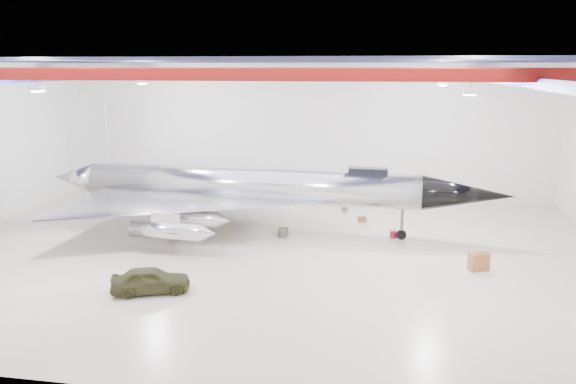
# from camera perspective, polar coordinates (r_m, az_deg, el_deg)

# --- Properties ---
(floor) EXTENTS (40.00, 40.00, 0.00)m
(floor) POSITION_cam_1_polar(r_m,az_deg,el_deg) (33.38, -2.02, -6.09)
(floor) COLOR beige
(floor) RESTS_ON ground
(wall_back) EXTENTS (40.00, 0.00, 40.00)m
(wall_back) POSITION_cam_1_polar(r_m,az_deg,el_deg) (46.69, 1.72, 6.22)
(wall_back) COLOR silver
(wall_back) RESTS_ON floor
(ceiling) EXTENTS (40.00, 40.00, 0.00)m
(ceiling) POSITION_cam_1_polar(r_m,az_deg,el_deg) (31.61, -2.17, 13.14)
(ceiling) COLOR #0A0F38
(ceiling) RESTS_ON wall_back
(ceiling_structure) EXTENTS (39.50, 29.50, 1.08)m
(ceiling_structure) POSITION_cam_1_polar(r_m,az_deg,el_deg) (31.62, -2.16, 11.92)
(ceiling_structure) COLOR maroon
(ceiling_structure) RESTS_ON ceiling
(jet_aircraft) EXTENTS (30.92, 18.21, 8.43)m
(jet_aircraft) POSITION_cam_1_polar(r_m,az_deg,el_deg) (37.03, -4.00, 0.21)
(jet_aircraft) COLOR silver
(jet_aircraft) RESTS_ON floor
(jeep) EXTENTS (4.03, 2.70, 1.28)m
(jeep) POSITION_cam_1_polar(r_m,az_deg,el_deg) (28.22, -13.78, -8.67)
(jeep) COLOR #37361B
(jeep) RESTS_ON floor
(desk) EXTENTS (1.18, 0.92, 0.97)m
(desk) POSITION_cam_1_polar(r_m,az_deg,el_deg) (31.98, 18.81, -6.72)
(desk) COLOR brown
(desk) RESTS_ON floor
(crate_ply) EXTENTS (0.48, 0.39, 0.32)m
(crate_ply) POSITION_cam_1_polar(r_m,az_deg,el_deg) (36.98, -10.91, -4.18)
(crate_ply) COLOR olive
(crate_ply) RESTS_ON floor
(engine_drum) EXTENTS (0.54, 0.54, 0.48)m
(engine_drum) POSITION_cam_1_polar(r_m,az_deg,el_deg) (36.11, -0.58, -4.23)
(engine_drum) COLOR #59595B
(engine_drum) RESTS_ON floor
(parts_bin) EXTENTS (0.63, 0.55, 0.38)m
(parts_bin) POSITION_cam_1_polar(r_m,az_deg,el_deg) (39.97, 7.56, -2.74)
(parts_bin) COLOR olive
(parts_bin) RESTS_ON floor
(crate_small) EXTENTS (0.44, 0.40, 0.26)m
(crate_small) POSITION_cam_1_polar(r_m,az_deg,el_deg) (42.27, -10.75, -2.09)
(crate_small) COLOR #59595B
(crate_small) RESTS_ON floor
(tool_chest) EXTENTS (0.58, 0.58, 0.41)m
(tool_chest) POSITION_cam_1_polar(r_m,az_deg,el_deg) (36.63, 10.66, -4.26)
(tool_chest) COLOR maroon
(tool_chest) RESTS_ON floor
(oil_barrel) EXTENTS (0.71, 0.61, 0.43)m
(oil_barrel) POSITION_cam_1_polar(r_m,az_deg,el_deg) (36.61, -0.46, -4.02)
(oil_barrel) COLOR olive
(oil_barrel) RESTS_ON floor
(spares_box) EXTENTS (0.53, 0.53, 0.39)m
(spares_box) POSITION_cam_1_polar(r_m,az_deg,el_deg) (42.57, 5.78, -1.73)
(spares_box) COLOR #59595B
(spares_box) RESTS_ON floor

